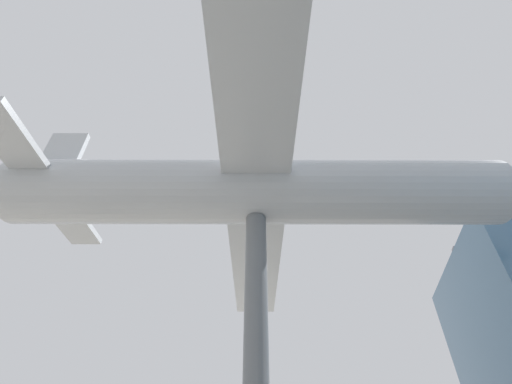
{
  "coord_description": "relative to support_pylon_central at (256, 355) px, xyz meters",
  "views": [
    {
      "loc": [
        7.14,
        1.72,
        1.59
      ],
      "look_at": [
        0.0,
        0.0,
        7.41
      ],
      "focal_mm": 24.0,
      "sensor_mm": 36.0,
      "label": 1
    }
  ],
  "objects": [
    {
      "name": "support_pylon_central",
      "position": [
        0.0,
        0.0,
        0.0
      ],
      "size": [
        0.52,
        0.52,
        6.53
      ],
      "color": "slate",
      "rests_on": "ground_plane"
    },
    {
      "name": "suspended_airplane",
      "position": [
        -0.05,
        0.2,
        4.16
      ],
      "size": [
        18.34,
        14.72,
        3.15
      ],
      "rotation": [
        0.0,
        0.0,
        0.24
      ],
      "color": "#B2B7BC",
      "rests_on": "support_pylon_central"
    }
  ]
}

